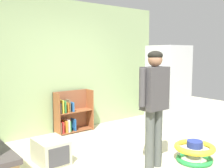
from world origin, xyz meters
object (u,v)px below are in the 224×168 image
at_px(standing_person, 154,99).
at_px(pet_carrier, 51,151).
at_px(baby_walker, 194,151).
at_px(bookshelf, 71,114).
at_px(refrigerator, 168,88).

height_order(standing_person, pet_carrier, standing_person).
bearing_deg(baby_walker, standing_person, 158.74).
bearing_deg(pet_carrier, bookshelf, 49.59).
bearing_deg(standing_person, refrigerator, 34.47).
height_order(standing_person, baby_walker, standing_person).
height_order(bookshelf, standing_person, standing_person).
distance_m(bookshelf, standing_person, 2.33).
bearing_deg(refrigerator, baby_walker, -126.12).
bearing_deg(refrigerator, pet_carrier, -178.46).
bearing_deg(baby_walker, bookshelf, 105.97).
distance_m(baby_walker, pet_carrier, 2.16).
distance_m(standing_person, pet_carrier, 1.72).
xyz_separation_m(standing_person, baby_walker, (0.64, -0.25, -0.84)).
distance_m(refrigerator, baby_walker, 1.85).
bearing_deg(baby_walker, pet_carrier, 143.04).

